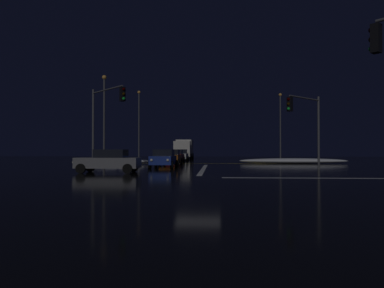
% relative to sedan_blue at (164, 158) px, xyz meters
% --- Properties ---
extents(ground, '(120.00, 120.00, 0.10)m').
position_rel_sedan_blue_xyz_m(ground, '(3.45, -10.40, -0.85)').
color(ground, black).
extents(stop_line_north, '(0.35, 15.05, 0.01)m').
position_rel_sedan_blue_xyz_m(stop_line_north, '(3.45, -1.64, -0.80)').
color(stop_line_north, white).
rests_on(stop_line_north, ground).
extents(centre_line_ns, '(22.00, 0.15, 0.01)m').
position_rel_sedan_blue_xyz_m(centre_line_ns, '(3.45, 9.96, -0.80)').
color(centre_line_ns, yellow).
rests_on(centre_line_ns, ground).
extents(crosswalk_bar_east, '(15.05, 0.40, 0.01)m').
position_rel_sedan_blue_xyz_m(crosswalk_bar_east, '(12.31, -10.40, -0.80)').
color(crosswalk_bar_east, white).
rests_on(crosswalk_bar_east, ground).
extents(snow_bank_left_curb, '(6.62, 1.50, 0.57)m').
position_rel_sedan_blue_xyz_m(snow_bank_left_curb, '(-6.11, 7.92, -0.52)').
color(snow_bank_left_curb, white).
rests_on(snow_bank_left_curb, ground).
extents(snow_bank_right_curb, '(11.87, 1.50, 0.59)m').
position_rel_sedan_blue_xyz_m(snow_bank_right_curb, '(13.01, 10.23, -0.51)').
color(snow_bank_right_curb, white).
rests_on(snow_bank_right_curb, ground).
extents(sedan_blue, '(2.02, 4.33, 1.57)m').
position_rel_sedan_blue_xyz_m(sedan_blue, '(0.00, 0.00, 0.00)').
color(sedan_blue, navy).
rests_on(sedan_blue, ground).
extents(sedan_orange, '(2.02, 4.33, 1.57)m').
position_rel_sedan_blue_xyz_m(sedan_orange, '(-0.10, 5.87, 0.00)').
color(sedan_orange, '#C66014').
rests_on(sedan_orange, ground).
extents(sedan_red, '(2.02, 4.33, 1.57)m').
position_rel_sedan_blue_xyz_m(sedan_red, '(-0.38, 12.18, 0.00)').
color(sedan_red, maroon).
rests_on(sedan_red, ground).
extents(sedan_silver, '(2.02, 4.33, 1.57)m').
position_rel_sedan_blue_xyz_m(sedan_silver, '(-0.33, 18.39, 0.00)').
color(sedan_silver, '#B7B7BC').
rests_on(sedan_silver, ground).
extents(box_truck, '(2.68, 8.28, 3.08)m').
position_rel_sedan_blue_xyz_m(box_truck, '(-0.52, 26.01, 0.91)').
color(box_truck, beige).
rests_on(box_truck, ground).
extents(sedan_gray_crossing, '(4.33, 2.02, 1.57)m').
position_rel_sedan_blue_xyz_m(sedan_gray_crossing, '(-2.76, -6.64, 0.00)').
color(sedan_gray_crossing, slate).
rests_on(sedan_gray_crossing, ground).
extents(traffic_signal_nw, '(3.66, 3.66, 6.54)m').
position_rel_sedan_blue_xyz_m(traffic_signal_nw, '(-4.31, -2.65, 3.74)').
color(traffic_signal_nw, '#4C4C51').
rests_on(traffic_signal_nw, ground).
extents(traffic_signal_ne, '(3.13, 3.13, 5.78)m').
position_rel_sedan_blue_xyz_m(traffic_signal_ne, '(11.36, -2.50, 3.19)').
color(traffic_signal_ne, '#4C4C51').
rests_on(traffic_signal_ne, ground).
extents(streetlamp_right_far, '(0.44, 0.44, 9.32)m').
position_rel_sedan_blue_xyz_m(streetlamp_right_far, '(13.31, 19.96, 4.55)').
color(streetlamp_right_far, '#424247').
rests_on(streetlamp_right_far, ground).
extents(streetlamp_left_far, '(0.44, 0.44, 9.87)m').
position_rel_sedan_blue_xyz_m(streetlamp_left_far, '(-6.41, 19.96, 4.84)').
color(streetlamp_left_far, '#424247').
rests_on(streetlamp_left_far, ground).
extents(streetlamp_left_near, '(0.44, 0.44, 8.82)m').
position_rel_sedan_blue_xyz_m(streetlamp_left_near, '(-6.41, 3.96, 4.29)').
color(streetlamp_left_near, '#424247').
rests_on(streetlamp_left_near, ground).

